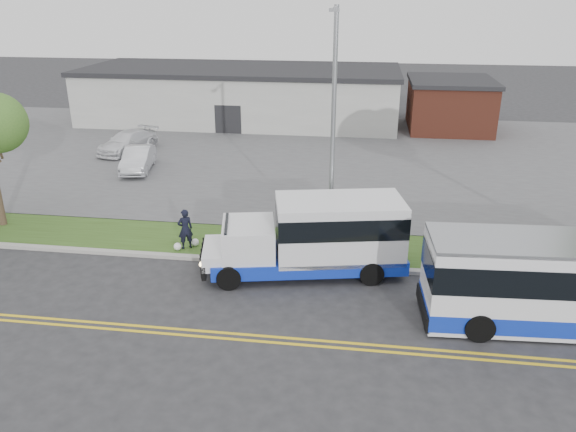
# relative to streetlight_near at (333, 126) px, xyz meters

# --- Properties ---
(ground) EXTENTS (140.00, 140.00, 0.00)m
(ground) POSITION_rel_streetlight_near_xyz_m (-3.00, -2.73, -5.23)
(ground) COLOR #28282B
(ground) RESTS_ON ground
(lane_line_north) EXTENTS (70.00, 0.12, 0.01)m
(lane_line_north) POSITION_rel_streetlight_near_xyz_m (-3.00, -6.58, -5.23)
(lane_line_north) COLOR gold
(lane_line_north) RESTS_ON ground
(lane_line_south) EXTENTS (70.00, 0.12, 0.01)m
(lane_line_south) POSITION_rel_streetlight_near_xyz_m (-3.00, -6.88, -5.23)
(lane_line_south) COLOR gold
(lane_line_south) RESTS_ON ground
(curb) EXTENTS (80.00, 0.30, 0.15)m
(curb) POSITION_rel_streetlight_near_xyz_m (-3.00, -1.63, -5.16)
(curb) COLOR #9E9B93
(curb) RESTS_ON ground
(verge) EXTENTS (80.00, 3.30, 0.10)m
(verge) POSITION_rel_streetlight_near_xyz_m (-3.00, 0.17, -5.18)
(verge) COLOR #324717
(verge) RESTS_ON ground
(parking_lot) EXTENTS (80.00, 25.00, 0.10)m
(parking_lot) POSITION_rel_streetlight_near_xyz_m (-3.00, 14.27, -5.18)
(parking_lot) COLOR #4C4C4F
(parking_lot) RESTS_ON ground
(commercial_building) EXTENTS (25.40, 10.40, 4.35)m
(commercial_building) POSITION_rel_streetlight_near_xyz_m (-9.00, 24.27, -3.05)
(commercial_building) COLOR #9E9E99
(commercial_building) RESTS_ON ground
(brick_wing) EXTENTS (6.30, 7.30, 3.90)m
(brick_wing) POSITION_rel_streetlight_near_xyz_m (7.50, 23.27, -3.27)
(brick_wing) COLOR brown
(brick_wing) RESTS_ON ground
(streetlight_near) EXTENTS (0.35, 1.53, 9.50)m
(streetlight_near) POSITION_rel_streetlight_near_xyz_m (0.00, 0.00, 0.00)
(streetlight_near) COLOR gray
(streetlight_near) RESTS_ON verge
(shuttle_bus) EXTENTS (7.91, 3.90, 2.92)m
(shuttle_bus) POSITION_rel_streetlight_near_xyz_m (-0.28, -1.98, -3.67)
(shuttle_bus) COLOR #102CAF
(shuttle_bus) RESTS_ON ground
(pedestrian) EXTENTS (0.75, 0.68, 1.71)m
(pedestrian) POSITION_rel_streetlight_near_xyz_m (-5.89, -0.83, -4.28)
(pedestrian) COLOR black
(pedestrian) RESTS_ON verge
(parked_car_a) EXTENTS (2.25, 4.43, 1.39)m
(parked_car_a) POSITION_rel_streetlight_near_xyz_m (-12.06, 9.35, -4.44)
(parked_car_a) COLOR silver
(parked_car_a) RESTS_ON parking_lot
(parked_car_b) EXTENTS (3.24, 5.06, 1.37)m
(parked_car_b) POSITION_rel_streetlight_near_xyz_m (-14.34, 13.19, -4.45)
(parked_car_b) COLOR silver
(parked_car_b) RESTS_ON parking_lot
(grocery_bag_left) EXTENTS (0.32, 0.32, 0.32)m
(grocery_bag_left) POSITION_rel_streetlight_near_xyz_m (-6.19, -1.08, -4.97)
(grocery_bag_left) COLOR white
(grocery_bag_left) RESTS_ON verge
(grocery_bag_right) EXTENTS (0.32, 0.32, 0.32)m
(grocery_bag_right) POSITION_rel_streetlight_near_xyz_m (-5.59, -0.58, -4.97)
(grocery_bag_right) COLOR white
(grocery_bag_right) RESTS_ON verge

